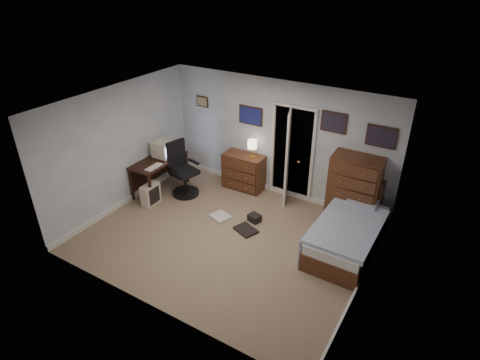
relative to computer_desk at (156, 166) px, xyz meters
The scene contains 15 objects.
floor 2.47m from the computer_desk, 17.18° to the right, with size 5.00×4.00×0.02m, color tan.
computer_desk is the anchor object (origin of this frame).
crt_monitor 0.41m from the computer_desk, 53.24° to the left, with size 0.40×0.37×0.37m.
keyboard 0.48m from the computer_desk, 52.12° to the right, with size 0.15×0.41×0.02m, color beige.
pc_tower 0.72m from the computer_desk, 61.91° to the right, with size 0.22×0.43×0.46m.
office_chair 0.63m from the computer_desk, 15.20° to the left, with size 0.70×0.70×1.20m.
media_stack 0.81m from the computer_desk, 92.12° to the left, with size 0.15×0.15×0.75m, color maroon.
low_dresser 1.93m from the computer_desk, 33.64° to the left, with size 0.91×0.45×0.81m, color #562F1B.
table_lamp 2.16m from the computer_desk, 30.61° to the left, with size 0.21×0.21×0.39m.
doorway 3.09m from the computer_desk, 30.64° to the left, with size 0.96×1.12×2.05m.
tall_dresser 4.19m from the computer_desk, 14.41° to the left, with size 0.93×0.55×1.37m, color #562F1B.
headboard_bookcase 4.24m from the computer_desk, 15.79° to the left, with size 1.01×0.29×0.90m.
bed 4.29m from the computer_desk, ahead, with size 1.06×1.94×0.63m.
wall_posters 3.34m from the computer_desk, 23.93° to the left, with size 4.38×0.04×0.60m.
floor_clutter 2.34m from the computer_desk, ahead, with size 1.13×0.71×0.15m.
Camera 1 is at (3.33, -5.03, 4.51)m, focal length 30.00 mm.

